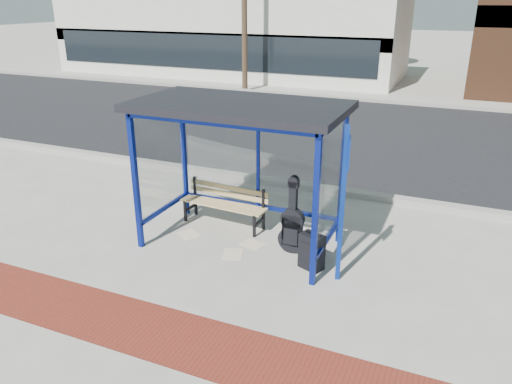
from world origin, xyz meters
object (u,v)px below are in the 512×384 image
at_px(bench, 225,202).
at_px(backpack, 310,251).
at_px(guitar_bag, 292,227).
at_px(suitcase, 312,252).

xyz_separation_m(bench, backpack, (1.87, -0.73, -0.25)).
height_order(bench, guitar_bag, guitar_bag).
relative_size(bench, backpack, 4.30).
xyz_separation_m(bench, guitar_bag, (1.49, -0.54, 0.02)).
bearing_deg(backpack, guitar_bag, 167.86).
height_order(suitcase, backpack, suitcase).
xyz_separation_m(guitar_bag, backpack, (0.38, -0.19, -0.27)).
relative_size(bench, suitcase, 2.62).
relative_size(guitar_bag, backpack, 3.23).
relative_size(guitar_bag, suitcase, 1.97).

